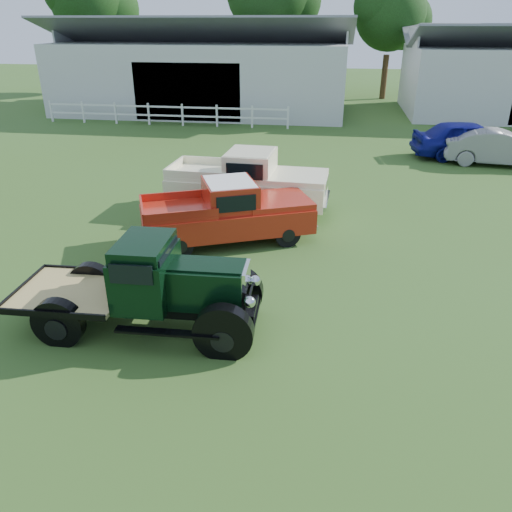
% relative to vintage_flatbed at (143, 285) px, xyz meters
% --- Properties ---
extents(ground, '(120.00, 120.00, 0.00)m').
position_rel_vintage_flatbed_xyz_m(ground, '(1.74, 0.14, -0.92)').
color(ground, '#3A6327').
extents(shed_left, '(18.80, 10.20, 5.60)m').
position_rel_vintage_flatbed_xyz_m(shed_left, '(-5.26, 26.14, 1.88)').
color(shed_left, '#BBBBBB').
rests_on(shed_left, ground).
extents(fence_rail, '(14.20, 0.16, 1.20)m').
position_rel_vintage_flatbed_xyz_m(fence_rail, '(-6.26, 20.14, -0.32)').
color(fence_rail, white).
rests_on(fence_rail, ground).
extents(tree_a, '(6.30, 6.30, 10.50)m').
position_rel_vintage_flatbed_xyz_m(tree_a, '(-16.26, 33.14, 4.33)').
color(tree_a, black).
rests_on(tree_a, ground).
extents(tree_b, '(6.90, 6.90, 11.50)m').
position_rel_vintage_flatbed_xyz_m(tree_b, '(-2.26, 34.14, 4.83)').
color(tree_b, black).
rests_on(tree_b, ground).
extents(tree_c, '(5.40, 5.40, 9.00)m').
position_rel_vintage_flatbed_xyz_m(tree_c, '(6.74, 33.14, 3.58)').
color(tree_c, black).
rests_on(tree_c, ground).
extents(vintage_flatbed, '(4.73, 2.02, 1.85)m').
position_rel_vintage_flatbed_xyz_m(vintage_flatbed, '(0.00, 0.00, 0.00)').
color(vintage_flatbed, black).
rests_on(vintage_flatbed, ground).
extents(red_pickup, '(4.97, 3.50, 1.69)m').
position_rel_vintage_flatbed_xyz_m(red_pickup, '(0.68, 4.37, -0.08)').
color(red_pickup, '#AE2514').
rests_on(red_pickup, ground).
extents(white_pickup, '(5.11, 2.18, 1.85)m').
position_rel_vintage_flatbed_xyz_m(white_pickup, '(0.81, 6.86, -0.00)').
color(white_pickup, '#F0E9BE').
rests_on(white_pickup, ground).
extents(misc_car_blue, '(4.90, 2.55, 1.59)m').
position_rel_vintage_flatbed_xyz_m(misc_car_blue, '(9.07, 14.93, -0.13)').
color(misc_car_blue, navy).
rests_on(misc_car_blue, ground).
extents(misc_car_grey, '(4.42, 1.97, 1.41)m').
position_rel_vintage_flatbed_xyz_m(misc_car_grey, '(10.06, 13.90, -0.22)').
color(misc_car_grey, gray).
rests_on(misc_car_grey, ground).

